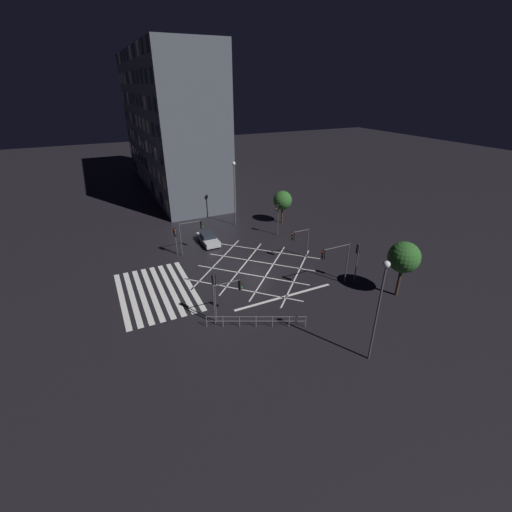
{
  "coord_description": "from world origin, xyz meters",
  "views": [
    {
      "loc": [
        29.08,
        -14.02,
        17.78
      ],
      "look_at": [
        0.0,
        0.0,
        1.48
      ],
      "focal_mm": 24.0,
      "sensor_mm": 36.0,
      "label": 1
    }
  ],
  "objects_px": {
    "traffic_light_ne_main": "(357,255)",
    "street_tree_near": "(404,257)",
    "traffic_light_ne_cross": "(334,257)",
    "street_lamp_east": "(234,184)",
    "traffic_light_median_north": "(299,238)",
    "traffic_light_nw_cross": "(277,214)",
    "traffic_light_se_main": "(214,289)",
    "waiting_car": "(208,239)",
    "street_lamp_west": "(380,296)",
    "traffic_light_se_cross": "(229,292)",
    "traffic_light_sw_cross": "(192,230)",
    "traffic_light_sw_main": "(175,236)",
    "street_tree_far": "(283,200)"
  },
  "relations": [
    {
      "from": "traffic_light_se_main",
      "to": "street_lamp_east",
      "type": "relative_size",
      "value": 0.51
    },
    {
      "from": "traffic_light_se_main",
      "to": "traffic_light_sw_cross",
      "type": "bearing_deg",
      "value": -8.95
    },
    {
      "from": "traffic_light_median_north",
      "to": "traffic_light_sw_main",
      "type": "distance_m",
      "value": 13.9
    },
    {
      "from": "traffic_light_se_cross",
      "to": "traffic_light_se_main",
      "type": "height_order",
      "value": "traffic_light_se_main"
    },
    {
      "from": "traffic_light_median_north",
      "to": "waiting_car",
      "type": "distance_m",
      "value": 11.67
    },
    {
      "from": "street_tree_near",
      "to": "street_lamp_west",
      "type": "bearing_deg",
      "value": -56.89
    },
    {
      "from": "traffic_light_ne_cross",
      "to": "street_lamp_west",
      "type": "height_order",
      "value": "street_lamp_west"
    },
    {
      "from": "traffic_light_nw_cross",
      "to": "street_lamp_east",
      "type": "height_order",
      "value": "street_lamp_east"
    },
    {
      "from": "street_tree_near",
      "to": "traffic_light_ne_main",
      "type": "bearing_deg",
      "value": -149.34
    },
    {
      "from": "street_lamp_west",
      "to": "traffic_light_se_main",
      "type": "bearing_deg",
      "value": -136.37
    },
    {
      "from": "traffic_light_sw_cross",
      "to": "traffic_light_ne_cross",
      "type": "bearing_deg",
      "value": -52.98
    },
    {
      "from": "street_tree_near",
      "to": "street_lamp_east",
      "type": "bearing_deg",
      "value": -163.78
    },
    {
      "from": "traffic_light_se_cross",
      "to": "waiting_car",
      "type": "xyz_separation_m",
      "value": [
        -15.55,
        3.32,
        -2.16
      ]
    },
    {
      "from": "traffic_light_sw_main",
      "to": "traffic_light_se_cross",
      "type": "bearing_deg",
      "value": 3.94
    },
    {
      "from": "traffic_light_ne_cross",
      "to": "waiting_car",
      "type": "bearing_deg",
      "value": -63.34
    },
    {
      "from": "traffic_light_se_main",
      "to": "waiting_car",
      "type": "relative_size",
      "value": 1.04
    },
    {
      "from": "traffic_light_ne_cross",
      "to": "waiting_car",
      "type": "distance_m",
      "value": 16.98
    },
    {
      "from": "street_tree_near",
      "to": "traffic_light_se_cross",
      "type": "bearing_deg",
      "value": -101.95
    },
    {
      "from": "traffic_light_median_north",
      "to": "traffic_light_nw_cross",
      "type": "height_order",
      "value": "traffic_light_nw_cross"
    },
    {
      "from": "traffic_light_se_cross",
      "to": "street_lamp_east",
      "type": "bearing_deg",
      "value": 66.16
    },
    {
      "from": "traffic_light_median_north",
      "to": "street_lamp_west",
      "type": "xyz_separation_m",
      "value": [
        15.65,
        -3.77,
        2.79
      ]
    },
    {
      "from": "traffic_light_se_cross",
      "to": "traffic_light_median_north",
      "type": "xyz_separation_m",
      "value": [
        -7.06,
        11.07,
        -0.19
      ]
    },
    {
      "from": "street_lamp_west",
      "to": "street_lamp_east",
      "type": "bearing_deg",
      "value": 177.08
    },
    {
      "from": "traffic_light_nw_cross",
      "to": "traffic_light_se_cross",
      "type": "bearing_deg",
      "value": 49.04
    },
    {
      "from": "traffic_light_ne_main",
      "to": "street_tree_near",
      "type": "distance_m",
      "value": 4.23
    },
    {
      "from": "street_lamp_east",
      "to": "street_tree_far",
      "type": "bearing_deg",
      "value": 71.6
    },
    {
      "from": "traffic_light_ne_cross",
      "to": "traffic_light_se_main",
      "type": "xyz_separation_m",
      "value": [
        0.29,
        -12.0,
        -0.07
      ]
    },
    {
      "from": "traffic_light_median_north",
      "to": "waiting_car",
      "type": "relative_size",
      "value": 0.82
    },
    {
      "from": "street_tree_near",
      "to": "waiting_car",
      "type": "height_order",
      "value": "street_tree_near"
    },
    {
      "from": "traffic_light_ne_cross",
      "to": "waiting_car",
      "type": "height_order",
      "value": "traffic_light_ne_cross"
    },
    {
      "from": "traffic_light_nw_cross",
      "to": "traffic_light_sw_cross",
      "type": "bearing_deg",
      "value": 2.17
    },
    {
      "from": "traffic_light_median_north",
      "to": "traffic_light_ne_main",
      "type": "distance_m",
      "value": 7.17
    },
    {
      "from": "traffic_light_se_cross",
      "to": "traffic_light_sw_cross",
      "type": "distance_m",
      "value": 13.71
    },
    {
      "from": "traffic_light_sw_main",
      "to": "traffic_light_nw_cross",
      "type": "bearing_deg",
      "value": 90.4
    },
    {
      "from": "traffic_light_sw_main",
      "to": "street_tree_near",
      "type": "bearing_deg",
      "value": 43.55
    },
    {
      "from": "traffic_light_se_main",
      "to": "street_tree_near",
      "type": "relative_size",
      "value": 0.83
    },
    {
      "from": "traffic_light_sw_main",
      "to": "street_tree_near",
      "type": "relative_size",
      "value": 0.62
    },
    {
      "from": "street_lamp_west",
      "to": "traffic_light_nw_cross",
      "type": "bearing_deg",
      "value": 167.73
    },
    {
      "from": "traffic_light_se_main",
      "to": "street_lamp_west",
      "type": "relative_size",
      "value": 0.56
    },
    {
      "from": "traffic_light_ne_main",
      "to": "traffic_light_se_cross",
      "type": "bearing_deg",
      "value": 91.18
    },
    {
      "from": "traffic_light_se_cross",
      "to": "traffic_light_ne_cross",
      "type": "xyz_separation_m",
      "value": [
        -0.56,
        10.85,
        0.49
      ]
    },
    {
      "from": "traffic_light_median_north",
      "to": "waiting_car",
      "type": "height_order",
      "value": "traffic_light_median_north"
    },
    {
      "from": "traffic_light_ne_cross",
      "to": "traffic_light_se_main",
      "type": "relative_size",
      "value": 0.98
    },
    {
      "from": "traffic_light_sw_cross",
      "to": "street_tree_far",
      "type": "xyz_separation_m",
      "value": [
        -4.04,
        14.09,
        0.36
      ]
    },
    {
      "from": "traffic_light_ne_main",
      "to": "street_tree_near",
      "type": "height_order",
      "value": "street_tree_near"
    },
    {
      "from": "traffic_light_nw_cross",
      "to": "traffic_light_ne_main",
      "type": "bearing_deg",
      "value": 94.63
    },
    {
      "from": "traffic_light_sw_main",
      "to": "traffic_light_se_main",
      "type": "bearing_deg",
      "value": -0.79
    },
    {
      "from": "traffic_light_median_north",
      "to": "traffic_light_nw_cross",
      "type": "distance_m",
      "value": 7.16
    },
    {
      "from": "traffic_light_ne_main",
      "to": "street_tree_far",
      "type": "bearing_deg",
      "value": -5.53
    },
    {
      "from": "traffic_light_ne_cross",
      "to": "street_lamp_east",
      "type": "bearing_deg",
      "value": -83.79
    }
  ]
}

